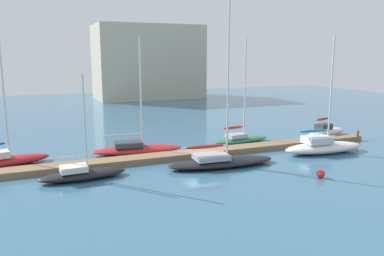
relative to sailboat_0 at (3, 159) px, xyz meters
name	(u,v)px	position (x,y,z in m)	size (l,w,h in m)	color
ground_plane	(201,156)	(15.06, -2.68, -0.57)	(120.00, 120.00, 0.00)	#386684
dock_pier	(201,153)	(15.06, -2.68, -0.35)	(33.66, 1.69, 0.45)	#846647
dock_piling_far_end	(357,136)	(31.49, -3.38, -0.05)	(0.28, 0.28, 1.05)	#846647
sailboat_0	(3,159)	(0.00, 0.00, 0.00)	(6.77, 3.36, 10.45)	#B21E1E
sailboat_1	(82,173)	(5.04, -5.37, -0.14)	(5.89, 2.08, 7.14)	black
sailboat_2	(137,148)	(10.26, 0.11, -0.11)	(7.88, 3.22, 9.73)	#B21E1E
sailboat_3	(220,160)	(15.08, -6.14, -0.06)	(8.59, 3.13, 13.22)	black
sailboat_4	(240,138)	(20.47, 0.25, -0.08)	(6.13, 2.37, 9.82)	#2D7047
sailboat_5	(323,146)	(25.04, -5.89, 0.05)	(7.56, 2.90, 9.92)	white
sailboat_6	(326,130)	(30.19, -0.48, 0.05)	(5.84, 2.83, 9.41)	white
mooring_buoy_red	(321,174)	(20.14, -11.34, -0.29)	(0.57, 0.57, 0.57)	red
harbor_building_distant	(148,62)	(23.90, 42.91, 6.40)	(20.10, 11.43, 13.95)	#BCB299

